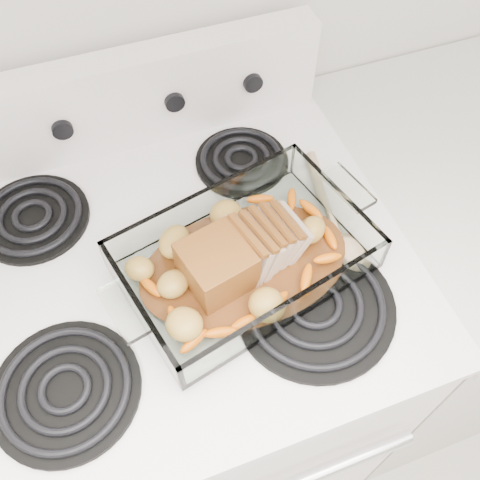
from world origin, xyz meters
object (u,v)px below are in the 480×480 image
object	(u,v)px
counter_right	(433,282)
baking_dish	(244,260)
electric_range	(188,364)
pork_roast	(233,255)

from	to	relation	value
counter_right	baking_dish	size ratio (longest dim) A/B	2.52
counter_right	baking_dish	world-z (taller)	baking_dish
counter_right	baking_dish	distance (m)	0.74
electric_range	counter_right	world-z (taller)	electric_range
pork_roast	electric_range	bearing A→B (deg)	171.70
counter_right	pork_roast	distance (m)	0.78
counter_right	pork_roast	size ratio (longest dim) A/B	4.69
baking_dish	pork_roast	bearing A→B (deg)	166.82
electric_range	baking_dish	world-z (taller)	electric_range
pork_roast	baking_dish	bearing A→B (deg)	24.24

